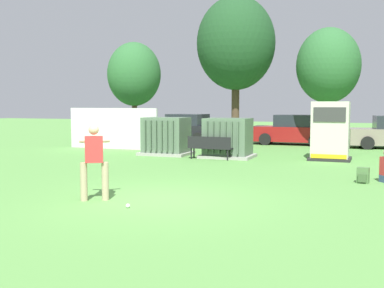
{
  "coord_description": "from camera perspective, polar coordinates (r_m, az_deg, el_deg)",
  "views": [
    {
      "loc": [
        4.57,
        -9.77,
        2.21
      ],
      "look_at": [
        -0.54,
        3.5,
        1.0
      ],
      "focal_mm": 44.27,
      "sensor_mm": 36.0,
      "label": 1
    }
  ],
  "objects": [
    {
      "name": "parked_car_leftmost",
      "position": [
        27.36,
        -0.75,
        1.82
      ],
      "size": [
        4.39,
        2.33,
        1.62
      ],
      "color": "black",
      "rests_on": "ground"
    },
    {
      "name": "tree_left",
      "position": [
        26.05,
        -6.99,
        8.31
      ],
      "size": [
        2.89,
        2.89,
        5.52
      ],
      "color": "brown",
      "rests_on": "ground"
    },
    {
      "name": "backpack",
      "position": [
        14.06,
        19.9,
        -3.59
      ],
      "size": [
        0.35,
        0.3,
        0.44
      ],
      "color": "#4C723F",
      "rests_on": "ground"
    },
    {
      "name": "transformer_mid_west",
      "position": [
        19.51,
        4.34,
        0.67
      ],
      "size": [
        2.1,
        1.7,
        1.62
      ],
      "color": "#9E9B93",
      "rests_on": "ground"
    },
    {
      "name": "sports_ball",
      "position": [
        10.25,
        -7.73,
        -7.39
      ],
      "size": [
        0.09,
        0.09,
        0.09
      ],
      "primitive_type": "sphere",
      "color": "white",
      "rests_on": "ground"
    },
    {
      "name": "parked_car_left_of_center",
      "position": [
        26.25,
        12.05,
        1.58
      ],
      "size": [
        4.23,
        1.98,
        1.62
      ],
      "color": "maroon",
      "rests_on": "ground"
    },
    {
      "name": "fence_panel",
      "position": [
        23.58,
        -9.51,
        1.86
      ],
      "size": [
        4.8,
        0.12,
        2.0
      ],
      "primitive_type": "cube",
      "color": "silver",
      "rests_on": "ground"
    },
    {
      "name": "ground_plane",
      "position": [
        11.01,
        -3.95,
        -6.73
      ],
      "size": [
        96.0,
        96.0,
        0.0
      ],
      "primitive_type": "plane",
      "color": "#5B9947"
    },
    {
      "name": "batter",
      "position": [
        11.06,
        -11.7,
        -1.66
      ],
      "size": [
        1.07,
        1.49,
        1.74
      ],
      "color": "tan",
      "rests_on": "ground"
    },
    {
      "name": "park_bench",
      "position": [
        18.78,
        2.15,
        -0.25
      ],
      "size": [
        1.81,
        0.44,
        0.92
      ],
      "color": "black",
      "rests_on": "ground"
    },
    {
      "name": "generator_enclosure",
      "position": [
        19.36,
        16.34,
        1.49
      ],
      "size": [
        1.6,
        1.4,
        2.3
      ],
      "color": "#262626",
      "rests_on": "ground"
    },
    {
      "name": "transformer_west",
      "position": [
        20.57,
        -3.13,
        0.9
      ],
      "size": [
        2.1,
        1.7,
        1.62
      ],
      "color": "#9E9B93",
      "rests_on": "ground"
    },
    {
      "name": "tree_center_left",
      "position": [
        25.01,
        5.31,
        11.93
      ],
      "size": [
        4.04,
        4.04,
        7.71
      ],
      "color": "#4C3828",
      "rests_on": "ground"
    },
    {
      "name": "tree_center_right",
      "position": [
        24.45,
        16.09,
        9.04
      ],
      "size": [
        3.1,
        3.1,
        5.93
      ],
      "color": "brown",
      "rests_on": "ground"
    }
  ]
}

